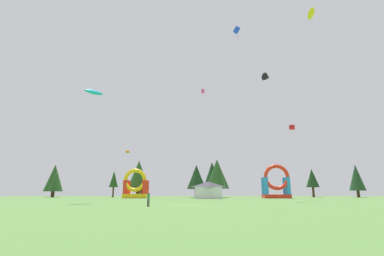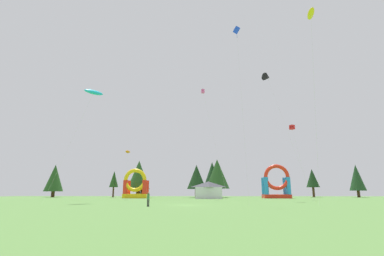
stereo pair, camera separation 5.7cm
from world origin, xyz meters
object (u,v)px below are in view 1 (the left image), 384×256
at_px(kite_red_box, 292,127).
at_px(inflatable_blue_arch, 136,187).
at_px(kite_yellow_parafoil, 311,14).
at_px(kite_cyan_parafoil, 94,92).
at_px(kite_orange_parafoil, 128,152).
at_px(kite_blue_diamond, 237,33).
at_px(festival_tent, 208,190).
at_px(kite_pink_box, 203,92).
at_px(inflatable_red_slide, 276,185).
at_px(kite_black_delta, 267,77).
at_px(person_left_edge, 148,198).

bearing_deg(kite_red_box, inflatable_blue_arch, 159.86).
distance_m(kite_red_box, inflatable_blue_arch, 37.95).
bearing_deg(kite_yellow_parafoil, kite_cyan_parafoil, 154.07).
bearing_deg(kite_orange_parafoil, kite_red_box, -1.79).
xyz_separation_m(kite_blue_diamond, festival_tent, (-3.78, 28.15, -21.55)).
height_order(kite_orange_parafoil, kite_red_box, kite_red_box).
height_order(kite_orange_parafoil, inflatable_blue_arch, kite_orange_parafoil).
distance_m(kite_orange_parafoil, kite_pink_box, 20.82).
distance_m(inflatable_blue_arch, inflatable_red_slide, 33.19).
bearing_deg(kite_blue_diamond, festival_tent, 97.65).
xyz_separation_m(kite_pink_box, kite_blue_diamond, (4.82, -23.62, 0.27)).
bearing_deg(kite_pink_box, festival_tent, 77.09).
distance_m(kite_pink_box, kite_black_delta, 14.78).
bearing_deg(kite_cyan_parafoil, inflatable_red_slide, 37.01).
height_order(kite_pink_box, kite_red_box, kite_pink_box).
bearing_deg(festival_tent, inflatable_blue_arch, 166.22).
xyz_separation_m(kite_pink_box, kite_black_delta, (12.27, -8.25, -0.17)).
relative_size(kite_red_box, kite_blue_diamond, 0.60).
bearing_deg(kite_red_box, kite_black_delta, -140.06).
xyz_separation_m(person_left_edge, inflatable_red_slide, (23.14, 36.78, 2.06)).
xyz_separation_m(kite_orange_parafoil, kite_yellow_parafoil, (27.36, -29.01, 11.21)).
bearing_deg(inflatable_red_slide, kite_orange_parafoil, -160.84).
relative_size(kite_pink_box, inflatable_blue_arch, 3.46).
height_order(kite_black_delta, kite_cyan_parafoil, kite_black_delta).
relative_size(kite_yellow_parafoil, kite_cyan_parafoil, 1.18).
height_order(kite_blue_diamond, inflatable_red_slide, kite_blue_diamond).
distance_m(person_left_edge, inflatable_red_slide, 43.50).
xyz_separation_m(kite_yellow_parafoil, kite_cyan_parafoil, (-29.39, 14.29, -3.59)).
xyz_separation_m(kite_orange_parafoil, kite_pink_box, (15.48, 2.64, 13.66)).
xyz_separation_m(kite_orange_parafoil, kite_black_delta, (27.75, -5.60, 13.49)).
distance_m(kite_blue_diamond, festival_tent, 35.65).
distance_m(kite_orange_parafoil, kite_blue_diamond, 32.35).
bearing_deg(inflatable_red_slide, kite_pink_box, -153.03).
xyz_separation_m(kite_pink_box, kite_cyan_parafoil, (-17.51, -17.36, -6.04)).
height_order(kite_orange_parafoil, person_left_edge, kite_orange_parafoil).
height_order(kite_cyan_parafoil, inflatable_red_slide, kite_cyan_parafoil).
distance_m(kite_pink_box, kite_blue_diamond, 24.11).
bearing_deg(kite_red_box, kite_cyan_parafoil, -158.78).
bearing_deg(kite_cyan_parafoil, person_left_edge, -43.51).
distance_m(inflatable_red_slide, festival_tent, 16.50).
distance_m(kite_orange_parafoil, kite_red_box, 33.54).
distance_m(kite_yellow_parafoil, kite_black_delta, 23.52).
height_order(kite_red_box, person_left_edge, kite_red_box).
height_order(kite_pink_box, kite_yellow_parafoil, kite_pink_box).
height_order(kite_blue_diamond, inflatable_blue_arch, kite_blue_diamond).
bearing_deg(inflatable_red_slide, kite_red_box, -86.56).
bearing_deg(inflatable_blue_arch, kite_black_delta, -30.85).
xyz_separation_m(kite_pink_box, kite_red_box, (17.72, -3.68, -9.06)).
height_order(kite_red_box, festival_tent, kite_red_box).
xyz_separation_m(kite_orange_parafoil, inflatable_red_slide, (32.46, 11.28, -6.48)).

